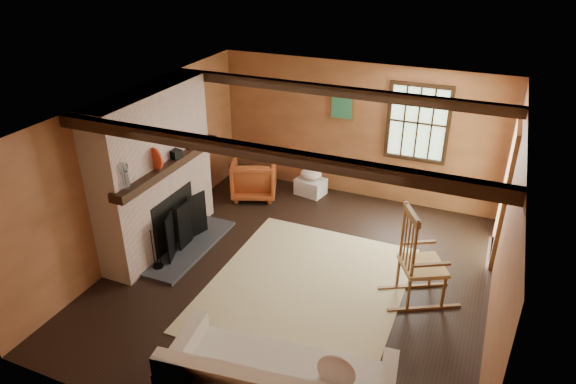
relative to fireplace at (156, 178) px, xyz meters
The scene contains 9 objects.
ground 2.48m from the fireplace, ahead, with size 5.50×5.50×0.00m, color black.
room_envelope 2.52m from the fireplace, ahead, with size 5.02×5.52×2.44m.
fireplace is the anchor object (origin of this frame).
rug 2.67m from the fireplace, ahead, with size 2.50×3.00×0.01m, color #C7B584.
rocking_chair 3.86m from the fireplace, ahead, with size 1.08×0.90×1.33m.
firewood_pile 2.78m from the fireplace, 87.39° to the left, with size 0.73×0.13×0.27m.
laundry_basket 3.00m from the fireplace, 58.21° to the left, with size 0.50×0.38×0.30m, color silver.
basket_pillow 2.93m from the fireplace, 58.21° to the left, with size 0.39×0.32×0.20m, color silver.
armchair 2.18m from the fireplace, 73.44° to the left, with size 0.76×0.78×0.71m, color #BF6026.
Camera 1 is at (2.16, -5.44, 4.30)m, focal length 32.00 mm.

